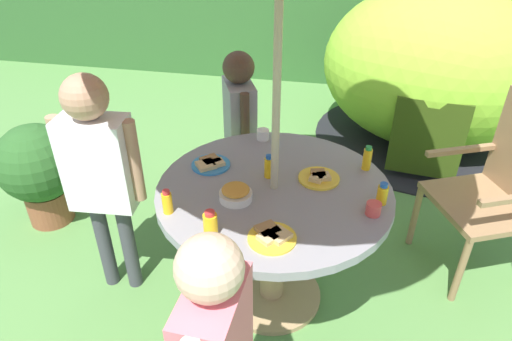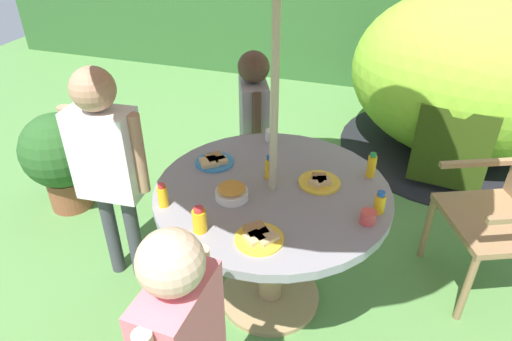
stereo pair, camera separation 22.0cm
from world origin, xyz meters
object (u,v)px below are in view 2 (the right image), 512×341
Objects in this scene: child_in_pink_shirt at (181,337)px; juice_bottle_near_left at (163,196)px; garden_table at (272,215)px; child_in_grey_shirt at (254,115)px; juice_bottle_far_right at (380,203)px; juice_bottle_mid_right at (199,220)px; juice_bottle_mid_left at (372,166)px; cup_near at (272,135)px; potted_plant at (61,156)px; juice_bottle_center_back at (269,168)px; child_in_white_shirt at (106,154)px; plate_near_right at (320,182)px; plate_center_front at (214,161)px; plate_far_left at (259,237)px; dome_tent at (469,76)px; cup_far at (368,217)px; snack_bowl at (232,192)px.

juice_bottle_near_left is (-0.39, 0.62, 0.04)m from child_in_pink_shirt.
garden_table is 0.99× the size of child_in_grey_shirt.
juice_bottle_mid_right is (-0.70, -0.36, 0.01)m from juice_bottle_far_right.
juice_bottle_mid_right is at bearing 20.01° from child_in_pink_shirt.
cup_near is at bearing 159.91° from juice_bottle_mid_left.
cup_near is at bearing 2.82° from potted_plant.
juice_bottle_center_back is at bearing -0.17° from child_in_grey_shirt.
child_in_white_shirt is 1.08× the size of child_in_pink_shirt.
plate_near_right is 1.02× the size of plate_center_front.
plate_center_front is at bearing -122.20° from cup_near.
garden_table is 16.24× the size of cup_near.
plate_center_front is at bearing 79.40° from juice_bottle_near_left.
plate_center_front is (-0.40, 0.50, 0.00)m from plate_far_left.
juice_bottle_far_right is (0.85, -0.16, 0.04)m from plate_center_front.
plate_far_left is 0.49m from juice_bottle_near_left.
child_in_white_shirt is at bearing -159.39° from plate_center_front.
potted_plant is (-2.63, -1.71, -0.26)m from dome_tent.
juice_bottle_center_back is (-1.07, -2.01, 0.13)m from dome_tent.
child_in_white_shirt reaches higher than cup_far.
juice_bottle_far_right is (0.45, 0.34, 0.04)m from plate_far_left.
child_in_pink_shirt is at bearing -58.08° from juice_bottle_near_left.
child_in_grey_shirt is 0.37m from cup_near.
juice_bottle_near_left is (1.18, -0.67, 0.39)m from potted_plant.
plate_near_right is 3.03× the size of cup_far.
cup_far is at bearing -16.99° from plate_center_front.
child_in_grey_shirt is (-1.37, -1.33, 0.06)m from dome_tent.
plate_center_front is at bearing 163.01° from cup_far.
juice_bottle_mid_right is (0.15, -1.16, 0.07)m from child_in_grey_shirt.
child_in_pink_shirt reaches higher than child_in_grey_shirt.
juice_bottle_mid_right is at bearing -152.69° from juice_bottle_far_right.
juice_bottle_mid_left is (0.38, 0.62, 0.05)m from plate_far_left.
plate_center_front is at bearing 172.67° from juice_bottle_center_back.
dome_tent reaches higher than juice_bottle_center_back.
cup_far is at bearing -29.96° from child_in_pink_shirt.
juice_bottle_mid_left is 1.87× the size of cup_near.
plate_center_front is at bearing -11.92° from potted_plant.
juice_bottle_mid_right is at bearing -108.42° from juice_bottle_center_back.
plate_near_right is at bearing 15.72° from child_in_grey_shirt.
juice_bottle_center_back is at bearing -11.02° from potted_plant.
child_in_pink_shirt is at bearing -112.23° from juice_bottle_mid_left.
cup_far is (0.60, -0.59, -0.00)m from cup_near.
plate_near_right is (0.21, 0.11, 0.17)m from garden_table.
plate_center_front is at bearing 129.08° from plate_far_left.
child_in_pink_shirt is 1.03m from juice_bottle_far_right.
juice_bottle_mid_left is at bearing 9.21° from plate_center_front.
plate_far_left is (0.21, -0.24, -0.02)m from snack_bowl.
snack_bowl is 0.76× the size of plate_center_front.
garden_table is 9.74× the size of juice_bottle_near_left.
potted_plant is at bearing 168.08° from plate_center_front.
garden_table is 5.60× the size of plate_far_left.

